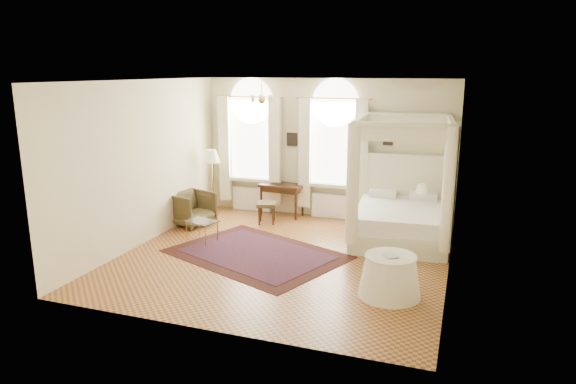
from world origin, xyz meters
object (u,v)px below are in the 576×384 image
nightstand (424,216)px  floor_lamp (211,160)px  writing_desk (282,189)px  coffee_table (202,223)px  armchair (192,209)px  canopy_bed (400,214)px  stool (267,206)px  side_table (390,276)px

nightstand → floor_lamp: floor_lamp is taller
writing_desk → coffee_table: writing_desk is taller
armchair → floor_lamp: 1.36m
canopy_bed → stool: canopy_bed is taller
writing_desk → coffee_table: bearing=-111.7°
canopy_bed → nightstand: canopy_bed is taller
armchair → coffee_table: (0.76, -0.92, -0.00)m
stool → coffee_table: (-0.81, -1.61, -0.03)m
canopy_bed → coffee_table: 4.13m
stool → coffee_table: stool is taller
armchair → side_table: (4.86, -2.34, -0.06)m
canopy_bed → stool: size_ratio=4.77×
coffee_table → floor_lamp: size_ratio=0.45×
side_table → nightstand: bearing=86.9°
floor_lamp → armchair: bearing=-93.6°
coffee_table → stool: bearing=63.2°
armchair → side_table: 5.39m
canopy_bed → armchair: size_ratio=3.02×
canopy_bed → armchair: canopy_bed is taller
side_table → coffee_table: bearing=160.8°
armchair → coffee_table: bearing=-123.0°
canopy_bed → floor_lamp: (-4.59, 0.48, 0.79)m
nightstand → armchair: (-5.06, -1.42, 0.09)m
writing_desk → armchair: bearing=-139.9°
stool → coffee_table: 1.80m
canopy_bed → nightstand: size_ratio=4.33×
canopy_bed → writing_desk: bearing=161.9°
writing_desk → side_table: writing_desk is taller
writing_desk → stool: size_ratio=2.03×
nightstand → coffee_table: size_ratio=0.82×
side_table → canopy_bed: bearing=94.2°
stool → side_table: 4.48m
stool → armchair: bearing=-156.1°
writing_desk → floor_lamp: 1.84m
coffee_table → floor_lamp: bearing=110.8°
canopy_bed → coffee_table: canopy_bed is taller
canopy_bed → stool: bearing=175.5°
nightstand → writing_desk: bearing=-180.0°
coffee_table → canopy_bed: bearing=19.3°
canopy_bed → nightstand: 1.09m
stool → nightstand: bearing=11.7°
nightstand → stool: size_ratio=1.10×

